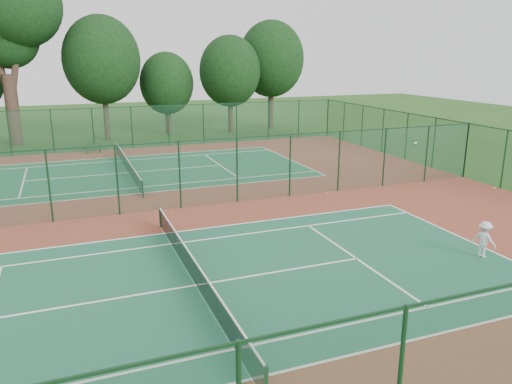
% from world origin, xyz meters
% --- Properties ---
extents(ground, '(120.00, 120.00, 0.00)m').
position_xyz_m(ground, '(0.00, 0.00, 0.00)').
color(ground, '#234D18').
rests_on(ground, ground).
extents(red_pad, '(40.00, 36.00, 0.01)m').
position_xyz_m(red_pad, '(0.00, 0.00, 0.01)').
color(red_pad, brown).
rests_on(red_pad, ground).
extents(court_near, '(23.77, 10.97, 0.01)m').
position_xyz_m(court_near, '(0.00, -9.00, 0.01)').
color(court_near, '#1D5C40').
rests_on(court_near, red_pad).
extents(court_far, '(23.77, 10.97, 0.01)m').
position_xyz_m(court_far, '(0.00, 9.00, 0.01)').
color(court_far, '#1D5C38').
rests_on(court_far, red_pad).
extents(fence_north, '(40.00, 0.09, 3.50)m').
position_xyz_m(fence_north, '(0.00, 18.00, 1.76)').
color(fence_north, '#18492D').
rests_on(fence_north, ground).
extents(fence_east, '(0.09, 36.00, 3.50)m').
position_xyz_m(fence_east, '(20.00, 0.00, 1.76)').
color(fence_east, '#1C5430').
rests_on(fence_east, ground).
extents(fence_divider, '(40.00, 0.09, 3.50)m').
position_xyz_m(fence_divider, '(0.00, 0.00, 1.76)').
color(fence_divider, '#16442E').
rests_on(fence_divider, ground).
extents(tennis_net_near, '(0.10, 12.90, 0.97)m').
position_xyz_m(tennis_net_near, '(0.00, -9.00, 0.54)').
color(tennis_net_near, '#163C20').
rests_on(tennis_net_near, ground).
extents(tennis_net_far, '(0.10, 12.90, 0.97)m').
position_xyz_m(tennis_net_far, '(0.00, 9.00, 0.54)').
color(tennis_net_far, '#133521').
rests_on(tennis_net_far, ground).
extents(player_near, '(0.81, 1.06, 1.45)m').
position_xyz_m(player_near, '(11.09, -10.60, 0.74)').
color(player_near, silver).
rests_on(player_near, court_near).
extents(bench, '(1.34, 0.57, 0.80)m').
position_xyz_m(bench, '(-1.68, 16.99, 0.42)').
color(bench, '#133818').
rests_on(bench, red_pad).
extents(stray_ball_a, '(0.07, 0.07, 0.07)m').
position_xyz_m(stray_ball_a, '(7.18, -0.35, 0.04)').
color(stray_ball_a, '#B5CC2F').
rests_on(stray_ball_a, red_pad).
extents(stray_ball_b, '(0.08, 0.08, 0.08)m').
position_xyz_m(stray_ball_b, '(9.93, -0.29, 0.05)').
color(stray_ball_b, yellow).
rests_on(stray_ball_b, red_pad).
extents(stray_ball_c, '(0.07, 0.07, 0.07)m').
position_xyz_m(stray_ball_c, '(0.89, -0.84, 0.04)').
color(stray_ball_c, '#B7C72E').
rests_on(stray_ball_c, red_pad).
extents(big_tree, '(9.71, 7.11, 14.92)m').
position_xyz_m(big_tree, '(-7.58, 23.57, 10.56)').
color(big_tree, '#39271F').
rests_on(big_tree, ground).
extents(evergreen_row, '(39.00, 5.00, 12.00)m').
position_xyz_m(evergreen_row, '(0.50, 24.25, 0.00)').
color(evergreen_row, black).
rests_on(evergreen_row, ground).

